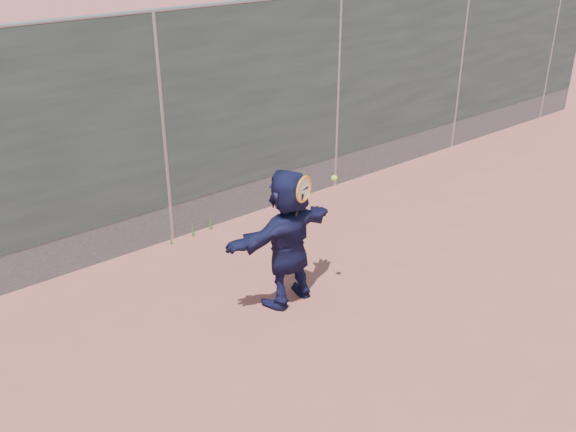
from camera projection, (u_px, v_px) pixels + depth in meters
ground at (350, 367)px, 6.31m from camera, size 80.00×80.00×0.00m
player at (288, 238)px, 7.06m from camera, size 1.52×0.60×1.60m
ball_ground at (301, 206)px, 9.65m from camera, size 0.07×0.07×0.07m
fence at (163, 127)px, 8.09m from camera, size 20.00×0.06×3.03m
swing_action at (307, 190)px, 6.69m from camera, size 0.55×0.18×0.51m
weed_clump at (195, 227)px, 8.80m from camera, size 0.68×0.07×0.30m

